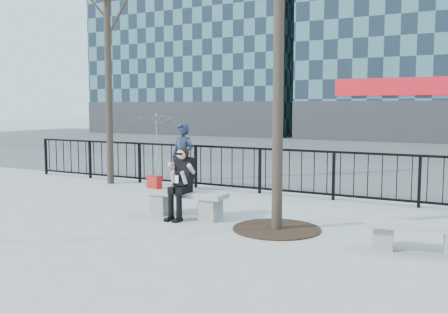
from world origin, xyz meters
The scene contains 12 objects.
ground centered at (0.00, 0.00, 0.00)m, with size 120.00×120.00×0.00m, color gray.
street_surface centered at (0.00, 15.00, 0.00)m, with size 60.00×23.00×0.01m, color #474747.
railing centered at (0.00, 3.00, 0.55)m, with size 14.00×0.06×1.10m.
tree_left centered at (-4.00, 2.50, 4.86)m, with size 2.80×2.80×6.50m.
tree_grate centered at (1.90, -0.10, 0.01)m, with size 1.50×1.50×0.02m, color black.
bench_main centered at (0.00, 0.00, 0.30)m, with size 1.65×0.46×0.49m.
bench_second centered at (4.20, -0.41, 0.27)m, with size 1.46×0.41×0.43m.
seated_woman centered at (0.00, -0.16, 0.67)m, with size 0.50×0.64×1.34m.
handbag centered at (-0.74, 0.02, 0.62)m, with size 0.31×0.14×0.25m, color #AF1915.
shopping_bag centered at (0.51, -0.07, 0.17)m, with size 0.35×0.13×0.33m, color beige.
standing_man centered at (-1.66, 2.49, 0.84)m, with size 0.61×0.40×1.68m, color black.
vendor_umbrella centered at (-5.62, 6.85, 0.93)m, with size 2.04×2.08×1.87m, color gold.
Camera 1 is at (5.03, -7.87, 2.10)m, focal length 40.00 mm.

